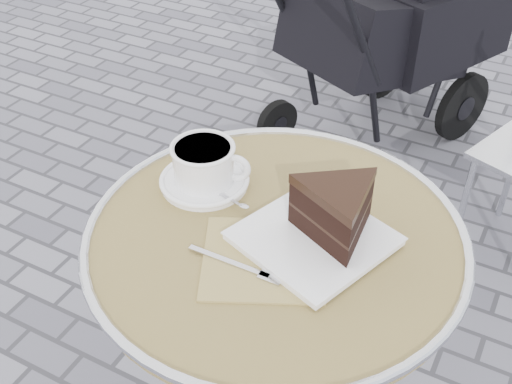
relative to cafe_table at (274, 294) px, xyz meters
The scene contains 4 objects.
cafe_table is the anchor object (origin of this frame).
cappuccino_set 0.29m from the cafe_table, 160.53° to the left, with size 0.21×0.18×0.09m.
cake_plate_set 0.24m from the cafe_table, 14.84° to the left, with size 0.37×0.37×0.13m.
baby_stroller 1.55m from the cafe_table, 99.29° to the left, with size 0.86×1.15×1.09m.
Camera 1 is at (0.38, -0.80, 1.53)m, focal length 45.00 mm.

